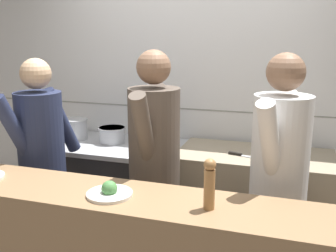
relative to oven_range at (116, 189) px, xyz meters
name	(u,v)px	position (x,y,z in m)	size (l,w,h in m)	color
wall_back_tiled	(192,92)	(0.60, 0.40, 0.87)	(8.00, 0.06, 2.60)	white
oven_range	(116,189)	(0.00, 0.00, 0.00)	(1.19, 0.71, 0.86)	#232326
prep_counter	(252,205)	(1.24, 0.00, 0.01)	(1.24, 0.65, 0.89)	gray
stock_pot	(75,128)	(-0.43, 0.05, 0.53)	(0.24, 0.24, 0.19)	#B7BABF
sauce_pot	(112,134)	(-0.04, 0.04, 0.51)	(0.25, 0.25, 0.14)	#B7BABF
braising_pot	(158,136)	(0.41, 0.01, 0.54)	(0.26, 0.26, 0.21)	#2D2D33
mixing_bowl_steel	(290,151)	(1.50, -0.01, 0.51)	(0.28, 0.28, 0.10)	#B7BABF
chefs_knife	(247,156)	(1.18, -0.11, 0.47)	(0.37, 0.12, 0.02)	#B7BABF
plated_dish_appetiser	(110,192)	(0.58, -1.27, 0.56)	(0.25, 0.25, 0.09)	white
pepper_mill	(209,183)	(1.13, -1.27, 0.67)	(0.06, 0.06, 0.27)	#AD7A47
chef_head_cook	(42,158)	(-0.25, -0.72, 0.49)	(0.42, 0.72, 1.66)	black
chef_sous	(154,162)	(0.61, -0.66, 0.53)	(0.37, 0.76, 1.73)	black
chef_line	(278,177)	(1.44, -0.68, 0.53)	(0.43, 0.75, 1.73)	black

